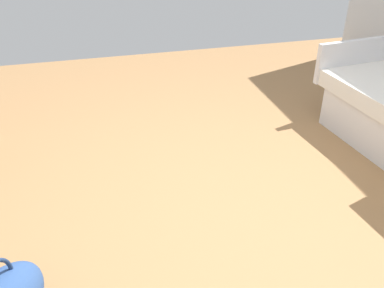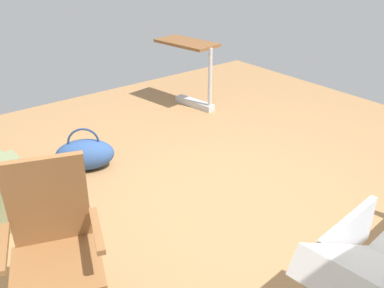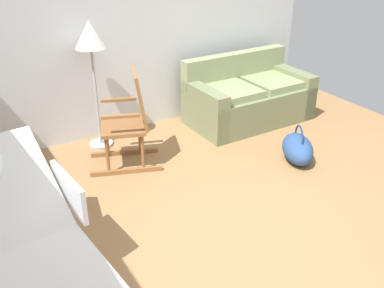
# 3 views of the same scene
# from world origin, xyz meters

# --- Properties ---
(ground_plane) EXTENTS (6.39, 6.39, 0.00)m
(ground_plane) POSITION_xyz_m (0.00, 0.00, 0.00)
(ground_plane) COLOR #9E7247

